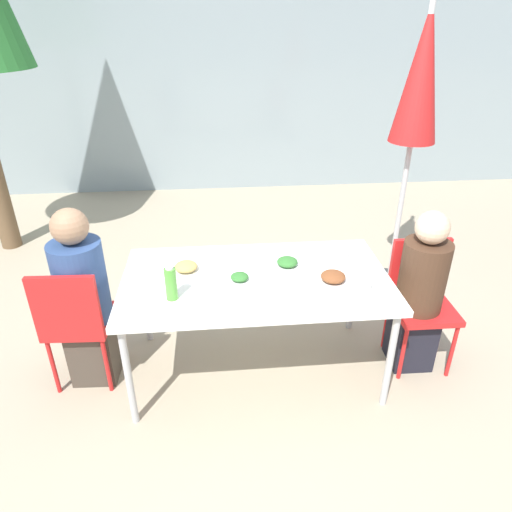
% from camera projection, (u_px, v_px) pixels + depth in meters
% --- Properties ---
extents(ground_plane, '(24.00, 24.00, 0.00)m').
position_uv_depth(ground_plane, '(256.00, 368.00, 3.23)').
color(ground_plane, tan).
extents(building_facade, '(10.00, 0.20, 3.00)m').
position_uv_depth(building_facade, '(228.00, 76.00, 5.98)').
color(building_facade, '#89999E').
rests_on(building_facade, ground).
extents(dining_table, '(1.68, 0.93, 0.75)m').
position_uv_depth(dining_table, '(256.00, 284.00, 2.91)').
color(dining_table, white).
rests_on(dining_table, ground).
extents(chair_left, '(0.42, 0.42, 0.89)m').
position_uv_depth(chair_left, '(75.00, 318.00, 2.87)').
color(chair_left, red).
rests_on(chair_left, ground).
extents(person_left, '(0.32, 0.32, 1.23)m').
position_uv_depth(person_left, '(85.00, 302.00, 2.91)').
color(person_left, '#473D33').
rests_on(person_left, ground).
extents(chair_right, '(0.41, 0.41, 0.89)m').
position_uv_depth(chair_right, '(421.00, 293.00, 3.13)').
color(chair_right, red).
rests_on(chair_right, ground).
extents(person_right, '(0.30, 0.30, 1.16)m').
position_uv_depth(person_right, '(419.00, 295.00, 3.04)').
color(person_right, black).
rests_on(person_right, ground).
extents(closed_umbrella, '(0.37, 0.37, 2.34)m').
position_uv_depth(closed_umbrella, '(420.00, 87.00, 3.45)').
color(closed_umbrella, '#333333').
rests_on(closed_umbrella, ground).
extents(plate_0, '(0.26, 0.26, 0.07)m').
position_uv_depth(plate_0, '(186.00, 269.00, 2.92)').
color(plate_0, white).
rests_on(plate_0, dining_table).
extents(plate_1, '(0.25, 0.25, 0.07)m').
position_uv_depth(plate_1, '(287.00, 264.00, 2.98)').
color(plate_1, white).
rests_on(plate_1, dining_table).
extents(plate_2, '(0.20, 0.20, 0.06)m').
position_uv_depth(plate_2, '(240.00, 279.00, 2.82)').
color(plate_2, white).
rests_on(plate_2, dining_table).
extents(plate_3, '(0.28, 0.28, 0.07)m').
position_uv_depth(plate_3, '(333.00, 279.00, 2.81)').
color(plate_3, white).
rests_on(plate_3, dining_table).
extents(bottle, '(0.07, 0.07, 0.22)m').
position_uv_depth(bottle, '(171.00, 283.00, 2.61)').
color(bottle, '#51A338').
rests_on(bottle, dining_table).
extents(drinking_cup, '(0.08, 0.08, 0.10)m').
position_uv_depth(drinking_cup, '(364.00, 285.00, 2.71)').
color(drinking_cup, white).
rests_on(drinking_cup, dining_table).
extents(salad_bowl, '(0.15, 0.15, 0.06)m').
position_uv_depth(salad_bowl, '(336.00, 254.00, 3.09)').
color(salad_bowl, white).
rests_on(salad_bowl, dining_table).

